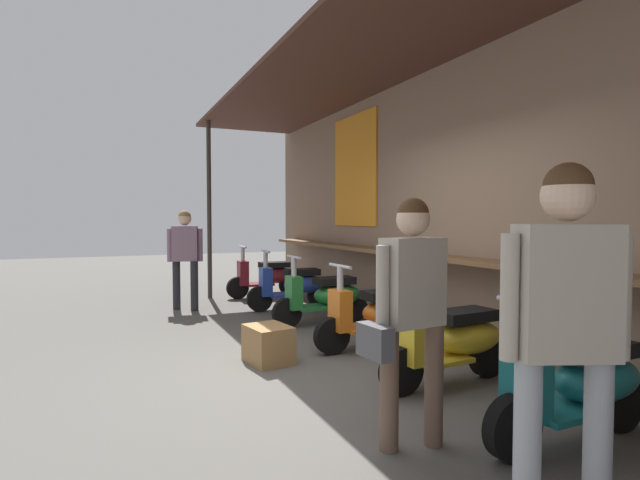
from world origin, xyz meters
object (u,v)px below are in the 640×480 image
merchandise_crate (268,344)px  scooter_blue (295,285)px  scooter_maroon (268,276)px  scooter_green (327,296)px  scooter_yellow (454,340)px  shopper_with_handbag (411,299)px  shopper_browsing (565,310)px  shopper_passing (185,249)px  scooter_teal (579,384)px  scooter_orange (378,314)px

merchandise_crate → scooter_blue: bearing=153.6°
scooter_maroon → scooter_blue: bearing=91.2°
scooter_blue → merchandise_crate: bearing=67.3°
scooter_green → scooter_yellow: 2.68m
scooter_yellow → merchandise_crate: 1.83m
shopper_with_handbag → merchandise_crate: 2.28m
scooter_yellow → shopper_browsing: shopper_browsing is taller
shopper_with_handbag → shopper_browsing: size_ratio=0.93×
scooter_blue → shopper_passing: size_ratio=0.88×
shopper_passing → scooter_green: bearing=55.2°
scooter_maroon → shopper_with_handbag: size_ratio=0.88×
scooter_maroon → shopper_browsing: size_ratio=0.82×
scooter_maroon → scooter_teal: size_ratio=1.00×
scooter_blue → shopper_browsing: size_ratio=0.82×
scooter_blue → scooter_yellow: size_ratio=1.00×
scooter_green → shopper_browsing: bearing=78.5°
scooter_green → shopper_browsing: shopper_browsing is taller
merchandise_crate → shopper_with_handbag: bearing=6.6°
scooter_maroon → scooter_blue: size_ratio=1.00×
shopper_with_handbag → shopper_passing: shopper_passing is taller
shopper_with_handbag → shopper_browsing: bearing=-0.5°
scooter_orange → merchandise_crate: (0.03, -1.30, -0.20)m
shopper_with_handbag → shopper_browsing: shopper_browsing is taller
scooter_teal → shopper_browsing: shopper_browsing is taller
scooter_yellow → shopper_passing: shopper_passing is taller
scooter_yellow → scooter_teal: (1.24, 0.00, 0.00)m
shopper_browsing → scooter_blue: bearing=-166.8°
scooter_yellow → shopper_with_handbag: (0.86, -1.05, 0.57)m
scooter_blue → scooter_teal: (5.14, 0.00, 0.00)m
scooter_green → scooter_orange: size_ratio=1.00×
shopper_passing → scooter_teal: bearing=30.2°
scooter_blue → scooter_yellow: (3.90, -0.00, 0.00)m
scooter_blue → merchandise_crate: 2.93m
scooter_orange → scooter_teal: size_ratio=1.00×
scooter_orange → merchandise_crate: 1.32m
scooter_green → merchandise_crate: bearing=47.5°
scooter_teal → scooter_orange: bearing=-90.9°
scooter_teal → shopper_passing: (-5.81, -1.62, 0.58)m
scooter_maroon → scooter_blue: 1.38m
scooter_maroon → shopper_passing: 1.86m
scooter_orange → scooter_yellow: size_ratio=1.00×
scooter_green → shopper_passing: bearing=-49.1°
scooter_maroon → scooter_yellow: (5.28, -0.00, 0.00)m
shopper_with_handbag → merchandise_crate: shopper_with_handbag is taller
scooter_maroon → scooter_green: bearing=91.2°
scooter_yellow → scooter_blue: bearing=-94.4°
scooter_blue → shopper_browsing: 5.92m
merchandise_crate → shopper_passing: bearing=-174.5°
scooter_blue → scooter_teal: size_ratio=1.00×
scooter_yellow → scooter_maroon: bearing=-94.4°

